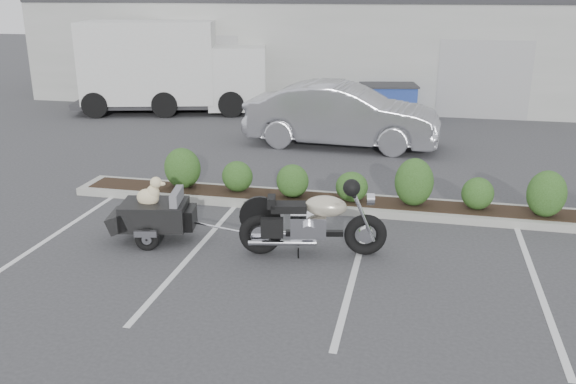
% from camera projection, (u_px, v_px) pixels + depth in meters
% --- Properties ---
extents(ground, '(90.00, 90.00, 0.00)m').
position_uv_depth(ground, '(289.00, 247.00, 10.35)').
color(ground, '#38383A').
rests_on(ground, ground).
extents(planter_kerb, '(12.00, 1.00, 0.15)m').
position_uv_depth(planter_kerb, '(361.00, 205.00, 12.16)').
color(planter_kerb, '#9E9E93').
rests_on(planter_kerb, ground).
extents(building, '(26.00, 10.00, 4.00)m').
position_uv_depth(building, '(376.00, 44.00, 25.46)').
color(building, '#9EA099').
rests_on(building, ground).
extents(motorcycle, '(2.42, 1.01, 1.40)m').
position_uv_depth(motorcycle, '(313.00, 223.00, 9.90)').
color(motorcycle, black).
rests_on(motorcycle, ground).
extents(pet_trailer, '(1.97, 1.12, 1.16)m').
position_uv_depth(pet_trailer, '(154.00, 213.00, 10.51)').
color(pet_trailer, black).
rests_on(pet_trailer, ground).
extents(sedan, '(5.38, 2.14, 1.74)m').
position_uv_depth(sedan, '(342.00, 115.00, 16.79)').
color(sedan, '#ACACB3').
rests_on(sedan, ground).
extents(dumpster, '(2.04, 1.58, 1.20)m').
position_uv_depth(dumpster, '(388.00, 102.00, 20.16)').
color(dumpster, navy).
rests_on(dumpster, ground).
extents(delivery_truck, '(7.17, 3.81, 3.13)m').
position_uv_depth(delivery_truck, '(172.00, 69.00, 21.38)').
color(delivery_truck, silver).
rests_on(delivery_truck, ground).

